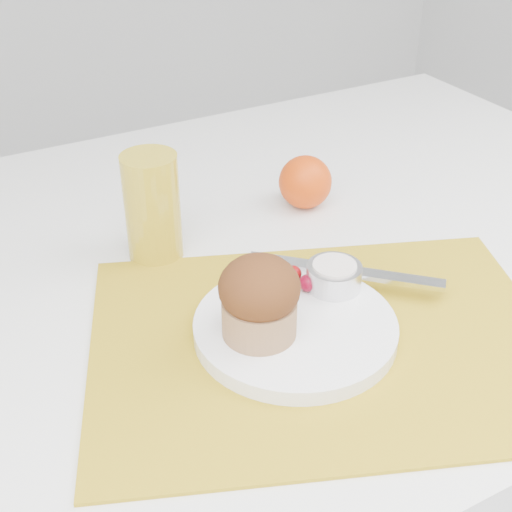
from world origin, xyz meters
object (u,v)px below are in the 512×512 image
muffin (259,298)px  table (249,466)px  orange (305,182)px  juice_glass (152,207)px  plate (295,328)px

muffin → table: bearing=65.7°
orange → juice_glass: size_ratio=0.54×
orange → muffin: bearing=-130.3°
table → orange: bearing=27.1°
table → plate: bearing=-102.0°
table → plate: plate is taller
table → muffin: size_ratio=14.64×
table → juice_glass: bearing=158.0°
table → juice_glass: 0.45m
orange → juice_glass: 0.22m
juice_glass → muffin: size_ratio=1.53×
table → orange: (0.12, 0.06, 0.41)m
orange → muffin: muffin is taller
orange → muffin: 0.29m
plate → juice_glass: (-0.06, 0.21, 0.05)m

